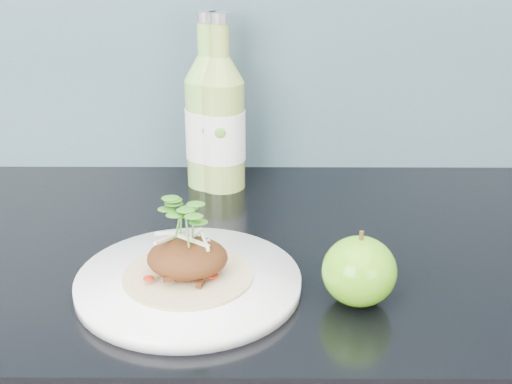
% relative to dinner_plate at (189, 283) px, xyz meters
% --- Properties ---
extents(dinner_plate, '(0.34, 0.34, 0.02)m').
position_rel_dinner_plate_xyz_m(dinner_plate, '(0.00, 0.00, 0.00)').
color(dinner_plate, white).
rests_on(dinner_plate, kitchen_counter).
extents(pork_taco, '(0.15, 0.15, 0.10)m').
position_rel_dinner_plate_xyz_m(pork_taco, '(-0.00, 0.00, 0.04)').
color(pork_taco, tan).
rests_on(pork_taco, dinner_plate).
extents(green_apple, '(0.10, 0.10, 0.09)m').
position_rel_dinner_plate_xyz_m(green_apple, '(0.20, -0.03, 0.03)').
color(green_apple, '#438B0F').
rests_on(green_apple, kitchen_counter).
extents(cider_bottle_left, '(0.08, 0.08, 0.27)m').
position_rel_dinner_plate_xyz_m(cider_bottle_left, '(0.00, 0.33, 0.10)').
color(cider_bottle_left, '#88BF4F').
rests_on(cider_bottle_left, kitchen_counter).
extents(cider_bottle_right, '(0.09, 0.09, 0.27)m').
position_rel_dinner_plate_xyz_m(cider_bottle_right, '(0.02, 0.32, 0.10)').
color(cider_bottle_right, '#8DAC47').
rests_on(cider_bottle_right, kitchen_counter).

